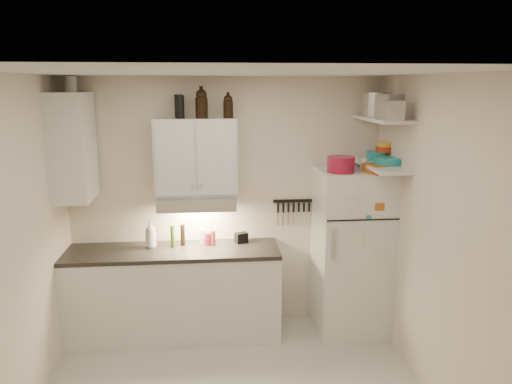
{
  "coord_description": "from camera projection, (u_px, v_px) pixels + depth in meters",
  "views": [
    {
      "loc": [
        -0.19,
        -3.56,
        2.51
      ],
      "look_at": [
        0.25,
        0.9,
        1.55
      ],
      "focal_mm": 35.0,
      "sensor_mm": 36.0,
      "label": 1
    }
  ],
  "objects": [
    {
      "name": "left_wall",
      "position": [
        11.0,
        257.0,
        3.58
      ],
      "size": [
        0.02,
        3.0,
        2.6
      ],
      "primitive_type": "cube",
      "color": "beige",
      "rests_on": "ground"
    },
    {
      "name": "base_cabinet",
      "position": [
        174.0,
        295.0,
        5.03
      ],
      "size": [
        2.1,
        0.6,
        0.88
      ],
      "primitive_type": "cube",
      "color": "silver",
      "rests_on": "floor"
    },
    {
      "name": "stock_pot",
      "position": [
        378.0,
        104.0,
        4.94
      ],
      "size": [
        0.36,
        0.36,
        0.23
      ],
      "primitive_type": "cylinder",
      "rotation": [
        0.0,
        0.0,
        0.13
      ],
      "color": "silver",
      "rests_on": "shelf_hi"
    },
    {
      "name": "shelf_hi",
      "position": [
        382.0,
        119.0,
        4.68
      ],
      "size": [
        0.3,
        0.95,
        0.03
      ],
      "primitive_type": "cube",
      "color": "silver",
      "rests_on": "right_wall"
    },
    {
      "name": "spice_jar",
      "position": [
        364.0,
        165.0,
        4.84
      ],
      "size": [
        0.08,
        0.08,
        0.11
      ],
      "primitive_type": "cylinder",
      "rotation": [
        0.0,
        0.0,
        -0.21
      ],
      "color": "silver",
      "rests_on": "fridge"
    },
    {
      "name": "vinegar_bottle",
      "position": [
        183.0,
        235.0,
        5.04
      ],
      "size": [
        0.06,
        0.06,
        0.22
      ],
      "primitive_type": "cylinder",
      "rotation": [
        0.0,
        0.0,
        -0.4
      ],
      "color": "black",
      "rests_on": "countertop"
    },
    {
      "name": "growler_a",
      "position": [
        202.0,
        103.0,
        4.74
      ],
      "size": [
        0.12,
        0.12,
        0.28
      ],
      "primitive_type": null,
      "rotation": [
        0.0,
        0.0,
        0.03
      ],
      "color": "black",
      "rests_on": "upper_cabinet"
    },
    {
      "name": "right_wall",
      "position": [
        440.0,
        244.0,
        3.89
      ],
      "size": [
        0.02,
        3.0,
        2.6
      ],
      "primitive_type": "cube",
      "color": "beige",
      "rests_on": "ground"
    },
    {
      "name": "pepper_mill",
      "position": [
        213.0,
        238.0,
        5.05
      ],
      "size": [
        0.06,
        0.06,
        0.16
      ],
      "primitive_type": "cylinder",
      "rotation": [
        0.0,
        0.0,
        0.36
      ],
      "color": "brown",
      "rests_on": "countertop"
    },
    {
      "name": "bowl_orange",
      "position": [
        384.0,
        149.0,
        4.94
      ],
      "size": [
        0.17,
        0.17,
        0.05
      ],
      "primitive_type": "cylinder",
      "color": "#B93111",
      "rests_on": "bowl_teal"
    },
    {
      "name": "upper_cabinet",
      "position": [
        196.0,
        157.0,
        4.9
      ],
      "size": [
        0.8,
        0.33,
        0.75
      ],
      "primitive_type": "cube",
      "color": "silver",
      "rests_on": "back_wall"
    },
    {
      "name": "shelf_lo",
      "position": [
        379.0,
        165.0,
        4.77
      ],
      "size": [
        0.3,
        0.95,
        0.03
      ],
      "primitive_type": "cube",
      "color": "silver",
      "rests_on": "right_wall"
    },
    {
      "name": "thermos_a",
      "position": [
        180.0,
        107.0,
        4.72
      ],
      "size": [
        0.08,
        0.08,
        0.22
      ],
      "primitive_type": "cylinder",
      "rotation": [
        0.0,
        0.0,
        -0.03
      ],
      "color": "black",
      "rests_on": "upper_cabinet"
    },
    {
      "name": "red_jar",
      "position": [
        208.0,
        239.0,
        5.06
      ],
      "size": [
        0.07,
        0.07,
        0.13
      ],
      "primitive_type": "cylinder",
      "rotation": [
        0.0,
        0.0,
        0.07
      ],
      "color": "maroon",
      "rests_on": "countertop"
    },
    {
      "name": "dutch_oven",
      "position": [
        341.0,
        164.0,
        4.72
      ],
      "size": [
        0.34,
        0.34,
        0.15
      ],
      "primitive_type": "cylinder",
      "rotation": [
        0.0,
        0.0,
        -0.41
      ],
      "color": "maroon",
      "rests_on": "fridge"
    },
    {
      "name": "growler_b",
      "position": [
        228.0,
        106.0,
        4.77
      ],
      "size": [
        0.12,
        0.12,
        0.23
      ],
      "primitive_type": null,
      "rotation": [
        0.0,
        0.0,
        0.26
      ],
      "color": "black",
      "rests_on": "upper_cabinet"
    },
    {
      "name": "tin_a",
      "position": [
        390.0,
        106.0,
        4.57
      ],
      "size": [
        0.27,
        0.26,
        0.22
      ],
      "primitive_type": "cube",
      "rotation": [
        0.0,
        0.0,
        0.36
      ],
      "color": "#AAAAAD",
      "rests_on": "shelf_hi"
    },
    {
      "name": "tin_b",
      "position": [
        392.0,
        110.0,
        4.28
      ],
      "size": [
        0.17,
        0.17,
        0.17
      ],
      "primitive_type": "cube",
      "rotation": [
        0.0,
        0.0,
        0.02
      ],
      "color": "#AAAAAD",
      "rests_on": "shelf_hi"
    },
    {
      "name": "fridge",
      "position": [
        351.0,
        252.0,
        5.08
      ],
      "size": [
        0.7,
        0.68,
        1.7
      ],
      "primitive_type": "cube",
      "color": "silver",
      "rests_on": "floor"
    },
    {
      "name": "ceiling",
      "position": [
        233.0,
        71.0,
        3.46
      ],
      "size": [
        3.2,
        3.0,
        0.02
      ],
      "primitive_type": "cube",
      "color": "silver",
      "rests_on": "ground"
    },
    {
      "name": "bowl_teal",
      "position": [
        377.0,
        156.0,
        4.99
      ],
      "size": [
        0.22,
        0.22,
        0.09
      ],
      "primitive_type": "cylinder",
      "color": "teal",
      "rests_on": "shelf_lo"
    },
    {
      "name": "soap_bottle",
      "position": [
        150.0,
        232.0,
        4.95
      ],
      "size": [
        0.14,
        0.14,
        0.32
      ],
      "primitive_type": "imported",
      "rotation": [
        0.0,
        0.0,
        0.16
      ],
      "color": "silver",
      "rests_on": "countertop"
    },
    {
      "name": "clear_bottle",
      "position": [
        202.0,
        237.0,
        5.08
      ],
      "size": [
        0.06,
        0.06,
        0.16
      ],
      "primitive_type": "cylinder",
      "rotation": [
        0.0,
        0.0,
        0.25
      ],
      "color": "silver",
      "rests_on": "countertop"
    },
    {
      "name": "plates",
      "position": [
        389.0,
        161.0,
        4.72
      ],
      "size": [
        0.3,
        0.3,
        0.07
      ],
      "primitive_type": "cylinder",
      "rotation": [
        0.0,
        0.0,
        0.14
      ],
      "color": "teal",
      "rests_on": "shelf_lo"
    },
    {
      "name": "side_jar",
      "position": [
        71.0,
        84.0,
        4.57
      ],
      "size": [
        0.14,
        0.14,
        0.14
      ],
      "primitive_type": "cylinder",
      "rotation": [
        0.0,
        0.0,
        -0.34
      ],
      "color": "silver",
      "rests_on": "side_cabinet"
    },
    {
      "name": "bowl_yellow",
      "position": [
        385.0,
        145.0,
        4.93
      ],
      "size": [
        0.14,
        0.14,
        0.04
      ],
      "primitive_type": "cylinder",
      "color": "gold",
      "rests_on": "bowl_orange"
    },
    {
      "name": "knife_strip",
      "position": [
        293.0,
        201.0,
        5.24
      ],
      "size": [
        0.42,
        0.02,
        0.03
      ],
      "primitive_type": "cube",
      "color": "black",
      "rests_on": "back_wall"
    },
    {
      "name": "book_stack",
      "position": [
        377.0,
        169.0,
        4.7
      ],
      "size": [
        0.26,
        0.29,
        0.08
      ],
      "primitive_type": "cube",
      "rotation": [
        0.0,
        0.0,
        0.3
      ],
      "color": "#AE5D15",
      "rests_on": "fridge"
    },
    {
      "name": "side_cabinet",
      "position": [
        73.0,
        147.0,
        4.63
      ],
      "size": [
        0.33,
        0.55,
        1.0
      ],
      "primitive_type": "cube",
      "color": "silver",
      "rests_on": "left_wall"
    },
    {
      "name": "caddy",
      "position": [
        241.0,
        238.0,
        5.14
      ],
      "size": [
        0.15,
        0.13,
        0.1
      ],
      "primitive_type": "cube",
      "rotation": [
        0.0,
        0.0,
        0.4
      ],
      "color": "black",
      "rests_on": "countertop"
    },
    {
      "name": "thermos_b",
      "position": [
        179.0,
        106.0,
        4.82
      ],
      "size": [
        0.08,
        0.08,
        0.22
      ],
      "primitive_type": "cylinder",
      "rotation": [
        0.0,
        0.0,
        0.09
      ],
      "color": "black",
      "rests_on": "upper_cabinet"
    },
    {
      "name": "back_wall",
      "position": [
        227.0,
        204.0,
        5.2
      ],
      "size": [
        3.2,
        0.02,
        2.6
      ],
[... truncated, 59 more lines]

